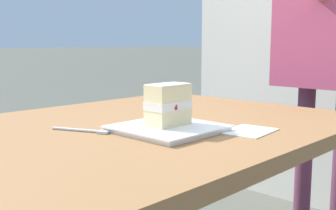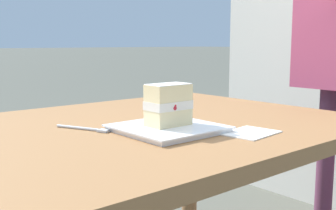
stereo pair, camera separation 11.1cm
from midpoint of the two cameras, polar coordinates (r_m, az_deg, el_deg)
The scene contains 5 objects.
patio_table at distance 1.26m, azimuth -0.53°, elevation -7.42°, with size 1.26×0.94×0.78m.
dessert_plate at distance 1.12m, azimuth 2.84°, elevation -3.24°, with size 0.25×0.25×0.02m.
cake_slice at distance 1.11m, azimuth 2.89°, elevation 0.02°, with size 0.12×0.08×0.11m.
dessert_fork at distance 1.15m, azimuth -8.38°, elevation -3.23°, with size 0.08×0.16×0.01m.
paper_napkin at distance 1.13m, azimuth 13.84°, elevation -3.72°, with size 0.16×0.13×0.00m.
Camera 2 is at (-0.74, -0.97, 1.01)m, focal length 44.92 mm.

